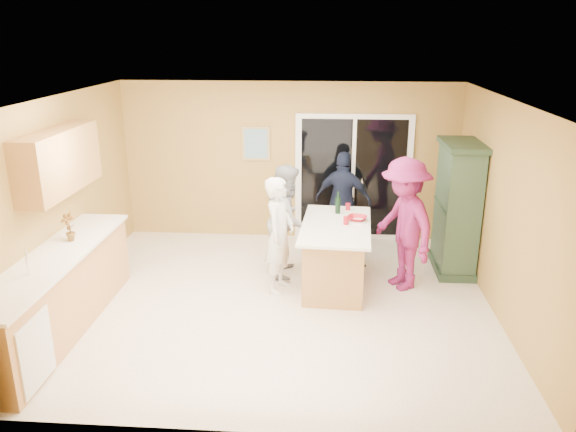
# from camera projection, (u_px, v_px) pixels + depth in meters

# --- Properties ---
(floor) EXTENTS (5.50, 5.50, 0.00)m
(floor) POSITION_uv_depth(u_px,v_px,m) (276.00, 302.00, 7.30)
(floor) COLOR white
(floor) RESTS_ON ground
(ceiling) EXTENTS (5.50, 5.00, 0.10)m
(ceiling) POSITION_uv_depth(u_px,v_px,m) (274.00, 99.00, 6.48)
(ceiling) COLOR white
(ceiling) RESTS_ON wall_back
(wall_back) EXTENTS (5.50, 0.10, 2.60)m
(wall_back) POSITION_uv_depth(u_px,v_px,m) (289.00, 162.00, 9.25)
(wall_back) COLOR tan
(wall_back) RESTS_ON ground
(wall_front) EXTENTS (5.50, 0.10, 2.60)m
(wall_front) POSITION_uv_depth(u_px,v_px,m) (246.00, 299.00, 4.52)
(wall_front) COLOR tan
(wall_front) RESTS_ON ground
(wall_left) EXTENTS (0.10, 5.00, 2.60)m
(wall_left) POSITION_uv_depth(u_px,v_px,m) (59.00, 202.00, 7.08)
(wall_left) COLOR tan
(wall_left) RESTS_ON ground
(wall_right) EXTENTS (0.10, 5.00, 2.60)m
(wall_right) POSITION_uv_depth(u_px,v_px,m) (504.00, 212.00, 6.70)
(wall_right) COLOR tan
(wall_right) RESTS_ON ground
(left_cabinet_run) EXTENTS (0.65, 3.05, 1.24)m
(left_cabinet_run) POSITION_uv_depth(u_px,v_px,m) (51.00, 300.00, 6.32)
(left_cabinet_run) COLOR tan
(left_cabinet_run) RESTS_ON floor
(upper_cabinets) EXTENTS (0.35, 1.60, 0.75)m
(upper_cabinets) POSITION_uv_depth(u_px,v_px,m) (59.00, 161.00, 6.69)
(upper_cabinets) COLOR tan
(upper_cabinets) RESTS_ON wall_left
(sliding_door) EXTENTS (1.90, 0.07, 2.10)m
(sliding_door) POSITION_uv_depth(u_px,v_px,m) (353.00, 178.00, 9.23)
(sliding_door) COLOR white
(sliding_door) RESTS_ON floor
(framed_picture) EXTENTS (0.46, 0.04, 0.56)m
(framed_picture) POSITION_uv_depth(u_px,v_px,m) (256.00, 143.00, 9.18)
(framed_picture) COLOR tan
(framed_picture) RESTS_ON wall_back
(kitchen_island) EXTENTS (1.01, 1.73, 0.88)m
(kitchen_island) POSITION_uv_depth(u_px,v_px,m) (335.00, 257.00, 7.67)
(kitchen_island) COLOR tan
(kitchen_island) RESTS_ON floor
(green_hutch) EXTENTS (0.55, 1.03, 1.90)m
(green_hutch) POSITION_uv_depth(u_px,v_px,m) (457.00, 209.00, 8.02)
(green_hutch) COLOR #233826
(green_hutch) RESTS_ON floor
(woman_white) EXTENTS (0.51, 0.65, 1.57)m
(woman_white) POSITION_uv_depth(u_px,v_px,m) (279.00, 235.00, 7.40)
(woman_white) COLOR white
(woman_white) RESTS_ON floor
(woman_grey) EXTENTS (0.67, 0.83, 1.60)m
(woman_grey) POSITION_uv_depth(u_px,v_px,m) (288.00, 220.00, 7.95)
(woman_grey) COLOR gray
(woman_grey) RESTS_ON floor
(woman_navy) EXTENTS (0.99, 0.64, 1.57)m
(woman_navy) POSITION_uv_depth(u_px,v_px,m) (343.00, 200.00, 8.95)
(woman_navy) COLOR #191F38
(woman_navy) RESTS_ON floor
(woman_magenta) EXTENTS (1.11, 1.34, 1.80)m
(woman_magenta) POSITION_uv_depth(u_px,v_px,m) (404.00, 224.00, 7.47)
(woman_magenta) COLOR #831C5E
(woman_magenta) RESTS_ON floor
(serving_bowl) EXTENTS (0.34, 0.34, 0.06)m
(serving_bowl) POSITION_uv_depth(u_px,v_px,m) (357.00, 218.00, 7.66)
(serving_bowl) COLOR #A5121E
(serving_bowl) RESTS_ON kitchen_island
(tulip_vase) EXTENTS (0.23, 0.19, 0.36)m
(tulip_vase) POSITION_uv_depth(u_px,v_px,m) (69.00, 226.00, 6.73)
(tulip_vase) COLOR red
(tulip_vase) RESTS_ON left_cabinet_run
(tumbler_near) EXTENTS (0.10, 0.10, 0.11)m
(tumbler_near) POSITION_uv_depth(u_px,v_px,m) (346.00, 220.00, 7.51)
(tumbler_near) COLOR #A5121E
(tumbler_near) RESTS_ON kitchen_island
(tumbler_far) EXTENTS (0.09, 0.09, 0.10)m
(tumbler_far) POSITION_uv_depth(u_px,v_px,m) (348.00, 207.00, 8.12)
(tumbler_far) COLOR #A5121E
(tumbler_far) RESTS_ON kitchen_island
(wine_bottle) EXTENTS (0.07, 0.07, 0.32)m
(wine_bottle) POSITION_uv_depth(u_px,v_px,m) (338.00, 205.00, 7.94)
(wine_bottle) COLOR black
(wine_bottle) RESTS_ON kitchen_island
(white_plate) EXTENTS (0.24, 0.24, 0.02)m
(white_plate) POSITION_uv_depth(u_px,v_px,m) (358.00, 221.00, 7.62)
(white_plate) COLOR white
(white_plate) RESTS_ON kitchen_island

